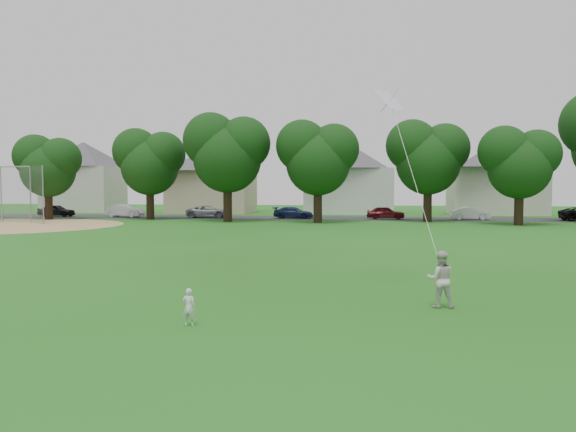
# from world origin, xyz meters

# --- Properties ---
(ground) EXTENTS (160.00, 160.00, 0.00)m
(ground) POSITION_xyz_m (0.00, 0.00, 0.00)
(ground) COLOR #1C5112
(ground) RESTS_ON ground
(street) EXTENTS (90.00, 7.00, 0.01)m
(street) POSITION_xyz_m (0.00, 42.00, 0.01)
(street) COLOR #2D2D30
(street) RESTS_ON ground
(dirt_infield) EXTENTS (18.00, 18.00, 0.02)m
(dirt_infield) POSITION_xyz_m (-26.00, 28.00, 0.01)
(dirt_infield) COLOR #9E7F51
(dirt_infield) RESTS_ON ground
(toddler) EXTENTS (0.31, 0.22, 0.83)m
(toddler) POSITION_xyz_m (-1.98, -0.36, 0.42)
(toddler) COLOR silver
(toddler) RESTS_ON ground
(older_boy) EXTENTS (0.70, 0.55, 1.44)m
(older_boy) POSITION_xyz_m (3.72, 2.31, 0.72)
(older_boy) COLOR beige
(older_boy) RESTS_ON ground
(kite) EXTENTS (1.14, 1.99, 5.55)m
(kite) POSITION_xyz_m (3.13, 3.73, 3.34)
(kite) COLOR silver
(kite) RESTS_ON ground
(tree_row) EXTENTS (81.50, 9.49, 11.37)m
(tree_row) POSITION_xyz_m (6.66, 36.53, 6.28)
(tree_row) COLOR black
(tree_row) RESTS_ON ground
(parked_cars) EXTENTS (54.73, 2.26, 1.25)m
(parked_cars) POSITION_xyz_m (-3.11, 41.00, 0.61)
(parked_cars) COLOR black
(parked_cars) RESTS_ON ground
(house_row) EXTENTS (76.92, 14.06, 9.92)m
(house_row) POSITION_xyz_m (1.39, 52.00, 4.91)
(house_row) COLOR beige
(house_row) RESTS_ON ground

